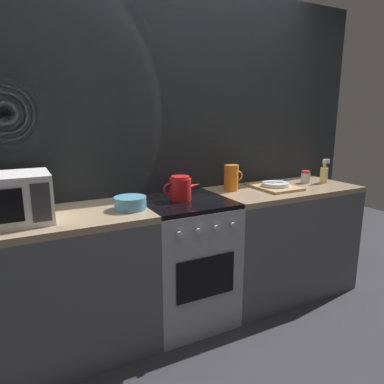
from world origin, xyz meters
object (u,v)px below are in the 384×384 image
(pitcher, at_px, (231,178))
(spray_bottle, at_px, (324,174))
(stove_unit, at_px, (185,261))
(dish_pile, at_px, (274,186))
(kettle, at_px, (181,188))
(spice_jar, at_px, (306,177))
(mixing_bowl, at_px, (130,203))
(microwave, at_px, (5,199))

(pitcher, xyz_separation_m, spray_bottle, (0.87, -0.11, -0.02))
(stove_unit, distance_m, spray_bottle, 1.43)
(dish_pile, bearing_deg, kettle, 179.78)
(stove_unit, height_order, spice_jar, spice_jar)
(stove_unit, relative_size, spice_jar, 8.57)
(spice_jar, bearing_deg, mixing_bowl, -175.75)
(mixing_bowl, bearing_deg, kettle, 11.20)
(dish_pile, bearing_deg, microwave, -178.96)
(dish_pile, height_order, spray_bottle, spray_bottle)
(pitcher, xyz_separation_m, dish_pile, (0.35, -0.09, -0.08))
(spice_jar, bearing_deg, spray_bottle, -26.67)
(spice_jar, relative_size, spray_bottle, 0.52)
(microwave, distance_m, spice_jar, 2.28)
(stove_unit, relative_size, kettle, 3.16)
(microwave, relative_size, pitcher, 2.30)
(microwave, height_order, spray_bottle, microwave)
(pitcher, xyz_separation_m, spice_jar, (0.73, -0.04, -0.05))
(mixing_bowl, bearing_deg, dish_pile, 3.44)
(kettle, bearing_deg, spray_bottle, -1.18)
(dish_pile, bearing_deg, spray_bottle, -2.70)
(stove_unit, xyz_separation_m, dish_pile, (0.81, 0.02, 0.47))
(microwave, height_order, kettle, microwave)
(kettle, height_order, spray_bottle, spray_bottle)
(microwave, bearing_deg, kettle, 2.02)
(mixing_bowl, bearing_deg, spice_jar, 4.25)
(kettle, distance_m, dish_pile, 0.83)
(kettle, relative_size, mixing_bowl, 1.42)
(stove_unit, relative_size, spray_bottle, 4.43)
(dish_pile, distance_m, spice_jar, 0.39)
(microwave, distance_m, pitcher, 1.55)
(stove_unit, height_order, spray_bottle, spray_bottle)
(microwave, height_order, spice_jar, microwave)
(microwave, relative_size, dish_pile, 1.15)
(pitcher, height_order, spice_jar, pitcher)
(mixing_bowl, distance_m, spice_jar, 1.60)
(stove_unit, bearing_deg, kettle, 138.46)
(pitcher, bearing_deg, microwave, -175.39)
(microwave, relative_size, mixing_bowl, 2.30)
(stove_unit, height_order, mixing_bowl, mixing_bowl)
(spice_jar, bearing_deg, dish_pile, -173.22)
(pitcher, height_order, spray_bottle, spray_bottle)
(stove_unit, distance_m, microwave, 1.24)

